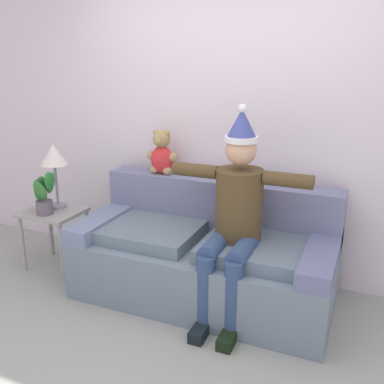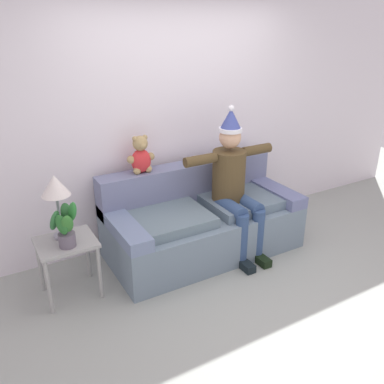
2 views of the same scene
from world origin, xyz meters
name	(u,v)px [view 1 (image 1 of 2)]	position (x,y,z in m)	size (l,w,h in m)	color
ground_plane	(146,370)	(0.00, 0.00, 0.00)	(10.00, 10.00, 0.00)	#989D95
back_wall	(231,118)	(0.00, 1.55, 1.35)	(7.00, 0.10, 2.70)	silver
couch	(206,254)	(0.00, 1.01, 0.34)	(1.98, 0.94, 0.88)	slate
person_seated	(235,213)	(0.28, 0.84, 0.78)	(1.02, 0.77, 1.54)	#4E3C21
teddy_bear	(162,154)	(-0.53, 1.30, 1.05)	(0.29, 0.17, 0.38)	red
side_table	(54,221)	(-1.42, 0.91, 0.45)	(0.49, 0.43, 0.54)	#9C9C99
table_lamp	(54,158)	(-1.43, 0.99, 1.00)	(0.24, 0.24, 0.58)	gray
potted_plant	(44,193)	(-1.42, 0.82, 0.73)	(0.27, 0.25, 0.40)	#5F5664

